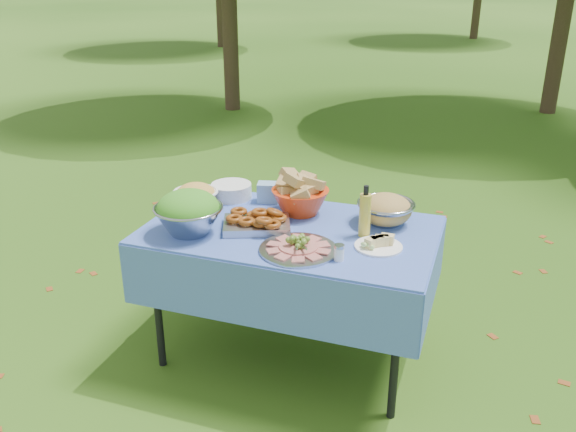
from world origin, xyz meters
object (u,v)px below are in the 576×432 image
at_px(picnic_table, 290,294).
at_px(pasta_bowl_steel, 386,209).
at_px(bread_bowl, 300,195).
at_px(charcuterie_platter, 298,243).
at_px(salad_bowl, 188,212).
at_px(oil_bottle, 365,211).
at_px(plate_stack, 231,191).

xyz_separation_m(picnic_table, pasta_bowl_steel, (0.44, 0.23, 0.46)).
height_order(bread_bowl, charcuterie_platter, bread_bowl).
relative_size(picnic_table, charcuterie_platter, 3.93).
bearing_deg(salad_bowl, charcuterie_platter, -1.78).
distance_m(pasta_bowl_steel, oil_bottle, 0.21).
bearing_deg(oil_bottle, pasta_bowl_steel, 70.36).
relative_size(plate_stack, bread_bowl, 0.75).
relative_size(picnic_table, salad_bowl, 4.30).
bearing_deg(oil_bottle, picnic_table, -173.81).
relative_size(salad_bowl, oil_bottle, 1.30).
height_order(plate_stack, oil_bottle, oil_bottle).
height_order(salad_bowl, plate_stack, salad_bowl).
height_order(plate_stack, bread_bowl, bread_bowl).
xyz_separation_m(salad_bowl, oil_bottle, (0.83, 0.25, 0.02)).
height_order(charcuterie_platter, oil_bottle, oil_bottle).
xyz_separation_m(picnic_table, charcuterie_platter, (0.12, -0.23, 0.42)).
height_order(picnic_table, bread_bowl, bread_bowl).
height_order(pasta_bowl_steel, charcuterie_platter, pasta_bowl_steel).
bearing_deg(charcuterie_platter, oil_bottle, 47.23).
bearing_deg(salad_bowl, picnic_table, 24.96).
relative_size(picnic_table, oil_bottle, 5.57).
distance_m(picnic_table, plate_stack, 0.70).
xyz_separation_m(bread_bowl, oil_bottle, (0.39, -0.18, 0.03)).
xyz_separation_m(plate_stack, oil_bottle, (0.83, -0.26, 0.09)).
distance_m(plate_stack, pasta_bowl_steel, 0.91).
height_order(picnic_table, salad_bowl, salad_bowl).
bearing_deg(oil_bottle, bread_bowl, 155.53).
relative_size(bread_bowl, oil_bottle, 1.18).
height_order(salad_bowl, pasta_bowl_steel, salad_bowl).
height_order(plate_stack, pasta_bowl_steel, pasta_bowl_steel).
bearing_deg(charcuterie_platter, plate_stack, 137.33).
height_order(picnic_table, charcuterie_platter, charcuterie_platter).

